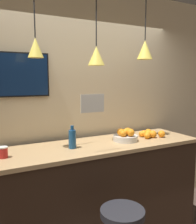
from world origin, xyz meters
TOP-DOWN VIEW (x-y plane):
  - back_wall at (0.00, 1.08)m, footprint 8.00×0.06m
  - service_counter at (0.00, 0.63)m, footprint 2.35×0.69m
  - fruit_bowl at (0.34, 0.60)m, footprint 0.28×0.28m
  - orange_pile at (0.70, 0.62)m, footprint 0.28×0.23m
  - juice_bottle at (-0.31, 0.61)m, footprint 0.08×0.08m
  - spread_jar at (-0.97, 0.61)m, footprint 0.08×0.08m
  - pendant_lamp_left at (-0.63, 0.67)m, footprint 0.15×0.15m
  - pendant_lamp_middle at (0.00, 0.67)m, footprint 0.18×0.18m
  - pendant_lamp_right at (0.63, 0.67)m, footprint 0.18×0.18m
  - mounted_tv at (-0.76, 1.03)m, footprint 0.70×0.04m
  - hanging_menu_board at (-0.20, 0.36)m, footprint 0.24×0.01m

SIDE VIEW (x-z plane):
  - service_counter at x=0.00m, z-range 0.00..1.11m
  - orange_pile at x=0.70m, z-range 1.11..1.20m
  - spread_jar at x=-0.97m, z-range 1.11..1.22m
  - fruit_bowl at x=0.34m, z-range 1.10..1.25m
  - juice_bottle at x=-0.31m, z-range 1.10..1.33m
  - back_wall at x=0.00m, z-range 0.00..2.90m
  - hanging_menu_board at x=-0.20m, z-range 1.50..1.67m
  - mounted_tv at x=-0.76m, z-range 1.62..2.09m
  - pendant_lamp_middle at x=0.00m, z-range 1.63..2.48m
  - pendant_lamp_left at x=-0.63m, z-range 1.71..2.50m
  - pendant_lamp_right at x=0.63m, z-range 1.77..2.53m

